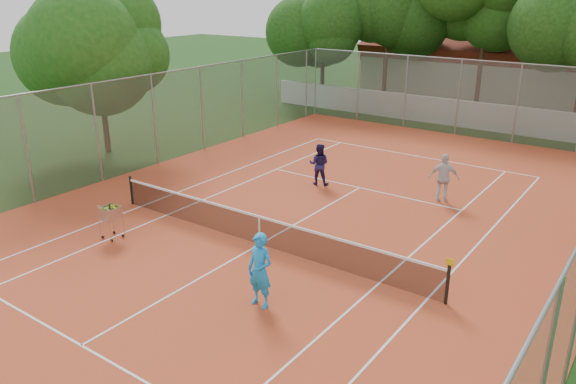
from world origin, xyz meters
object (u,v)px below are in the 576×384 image
Objects in this scene: tennis_net at (260,230)px; player_far_right at (444,178)px; player_near at (260,270)px; clubhouse at (490,66)px; ball_hopper at (111,221)px; player_far_left at (319,164)px.

tennis_net is 7.60m from player_far_right.
clubhouse is at bearing 99.28° from player_near.
tennis_net is at bearing 8.93° from ball_hopper.
player_near is 1.15× the size of player_far_left.
tennis_net is 6.04m from player_far_left.
player_near reaches higher than player_far_left.
player_near is 1.07× the size of player_far_right.
player_far_right reaches higher than ball_hopper.
ball_hopper is at bearing -93.77° from clubhouse.
clubhouse is 22.75m from player_far_right.
player_far_left is at bearing -8.75° from player_far_right.
player_far_right is at bearing -76.82° from clubhouse.
player_far_left is 1.45× the size of ball_hopper.
clubhouse reaches higher than tennis_net.
player_far_left is at bearing 115.44° from player_near.
player_near is 6.28m from ball_hopper.
player_far_right is (5.18, -22.11, -1.27)m from clubhouse.
tennis_net is at bearing 43.91° from player_far_right.
tennis_net is 0.72× the size of clubhouse.
clubhouse is 23.22m from player_far_left.
tennis_net is 7.07× the size of player_far_left.
player_far_right is at bearing 171.31° from player_far_left.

